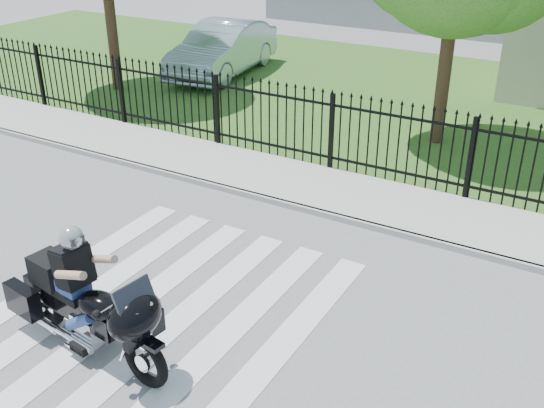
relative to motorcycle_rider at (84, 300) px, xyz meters
The scene contains 8 objects.
ground 1.40m from the motorcycle_rider, 76.11° to the left, with size 120.00×120.00×0.00m, color slate.
crosswalk 1.39m from the motorcycle_rider, 76.11° to the left, with size 5.00×5.50×0.01m, color silver, non-canonical shape.
sidewalk 6.17m from the motorcycle_rider, 87.41° to the left, with size 40.00×2.00×0.12m, color #ADAAA3.
curb 5.18m from the motorcycle_rider, 86.91° to the left, with size 40.00×0.12×0.12m, color #ADAAA3.
grass_strip 13.14m from the motorcycle_rider, 88.79° to the left, with size 40.00×12.00×0.02m, color #30581E.
iron_fence 7.12m from the motorcycle_rider, 87.78° to the left, with size 26.00×0.04×1.80m.
motorcycle_rider is the anchor object (origin of this frame).
parked_car 14.19m from the motorcycle_rider, 116.49° to the left, with size 1.79×5.12×1.69m, color #9AB1C1.
Camera 1 is at (5.39, -5.91, 5.75)m, focal length 42.00 mm.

